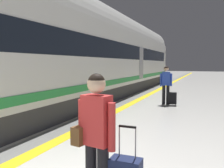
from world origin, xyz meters
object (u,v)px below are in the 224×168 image
(high_speed_train, at_px, (59,47))
(suitcase_near, at_px, (172,98))
(passenger_near, at_px, (166,82))
(traveller_foreground, at_px, (96,133))

(high_speed_train, xyz_separation_m, suitcase_near, (4.06, 2.74, -2.19))
(high_speed_train, bearing_deg, passenger_near, 38.28)
(traveller_foreground, bearing_deg, passenger_near, 93.75)
(high_speed_train, distance_m, passenger_near, 4.99)
(high_speed_train, xyz_separation_m, passenger_near, (3.74, 2.95, -1.49))
(passenger_near, distance_m, suitcase_near, 0.79)
(passenger_near, height_order, suitcase_near, passenger_near)
(high_speed_train, distance_m, traveller_foreground, 7.01)
(traveller_foreground, relative_size, passenger_near, 0.99)
(high_speed_train, xyz_separation_m, traveller_foreground, (4.28, -5.34, -1.50))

